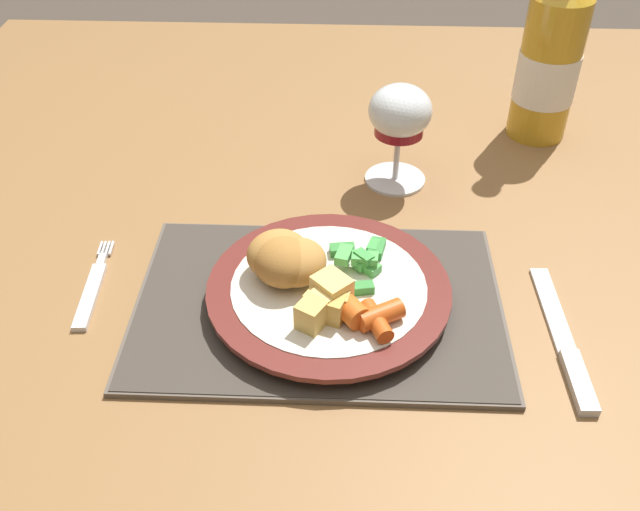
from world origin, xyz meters
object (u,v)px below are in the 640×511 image
object	(u,v)px
dinner_plate	(329,292)
table_knife	(566,348)
wine_glass	(400,117)
dining_table	(310,244)
bottle	(550,57)
fork	(92,289)

from	to	relation	value
dinner_plate	table_knife	world-z (taller)	dinner_plate
wine_glass	dinner_plate	bearing A→B (deg)	-108.21
table_knife	wine_glass	distance (m)	0.32
dining_table	wine_glass	size ratio (longest dim) A/B	9.11
wine_glass	bottle	size ratio (longest dim) A/B	0.43
wine_glass	dining_table	bearing A→B (deg)	-171.75
dining_table	bottle	distance (m)	0.38
fork	table_knife	world-z (taller)	table_knife
dinner_plate	wine_glass	distance (m)	0.25
bottle	dinner_plate	bearing A→B (deg)	-127.35
dinner_plate	wine_glass	world-z (taller)	wine_glass
dining_table	bottle	xyz separation A→B (m)	(0.30, 0.14, 0.20)
fork	dinner_plate	bearing A→B (deg)	-2.41
bottle	dining_table	bearing A→B (deg)	-154.83
wine_glass	bottle	distance (m)	0.23
dining_table	table_knife	bearing A→B (deg)	-46.42
dining_table	fork	bearing A→B (deg)	-135.94
dinner_plate	fork	xyz separation A→B (m)	(-0.24, 0.01, -0.01)
fork	table_knife	distance (m)	0.46
fork	table_knife	bearing A→B (deg)	-7.70
wine_glass	bottle	xyz separation A→B (m)	(0.19, 0.12, 0.02)
table_knife	wine_glass	xyz separation A→B (m)	(-0.14, 0.28, 0.08)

